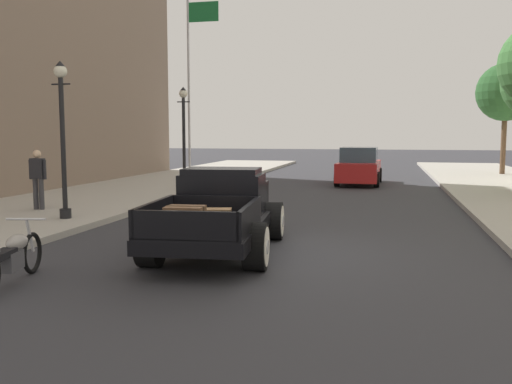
% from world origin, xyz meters
% --- Properties ---
extents(ground_plane, '(140.00, 140.00, 0.00)m').
position_xyz_m(ground_plane, '(0.00, 0.00, 0.00)').
color(ground_plane, '#333338').
extents(hotrod_truck_black, '(2.46, 5.04, 1.58)m').
position_xyz_m(hotrod_truck_black, '(-0.85, 0.07, 0.75)').
color(hotrod_truck_black, black).
rests_on(hotrod_truck_black, ground).
extents(motorcycle_parked, '(0.72, 2.08, 0.93)m').
position_xyz_m(motorcycle_parked, '(-3.11, -3.16, 0.44)').
color(motorcycle_parked, black).
rests_on(motorcycle_parked, ground).
extents(car_background_red, '(1.96, 4.35, 1.65)m').
position_xyz_m(car_background_red, '(1.10, 14.70, 0.77)').
color(car_background_red, '#AD1E1E').
rests_on(car_background_red, ground).
extents(pedestrian_sidewalk_left, '(0.53, 0.22, 1.65)m').
position_xyz_m(pedestrian_sidewalk_left, '(-7.11, 3.29, 1.09)').
color(pedestrian_sidewalk_left, '#333338').
rests_on(pedestrian_sidewalk_left, sidewalk_left).
extents(street_lamp_near, '(0.50, 0.32, 3.85)m').
position_xyz_m(street_lamp_near, '(-5.49, 2.02, 2.39)').
color(street_lamp_near, black).
rests_on(street_lamp_near, sidewalk_left).
extents(street_lamp_far, '(0.50, 0.32, 3.85)m').
position_xyz_m(street_lamp_far, '(-5.26, 9.77, 2.39)').
color(street_lamp_far, black).
rests_on(street_lamp_far, sidewalk_left).
extents(flagpole, '(1.74, 0.16, 9.16)m').
position_xyz_m(flagpole, '(-7.73, 17.73, 5.77)').
color(flagpole, '#B2B2B7').
rests_on(flagpole, sidewalk_left).
extents(street_tree_farthest, '(2.98, 2.98, 5.72)m').
position_xyz_m(street_tree_farthest, '(8.19, 20.84, 4.36)').
color(street_tree_farthest, brown).
rests_on(street_tree_farthest, sidewalk_right).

